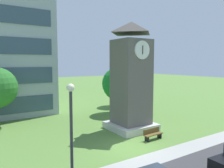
# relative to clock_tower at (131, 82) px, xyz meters

# --- Properties ---
(ground_plane) EXTENTS (160.00, 160.00, 0.00)m
(ground_plane) POSITION_rel_clock_tower_xyz_m (-2.88, -3.69, -4.38)
(ground_plane) COLOR #567F38
(kerb_strip) EXTENTS (120.00, 1.60, 0.01)m
(kerb_strip) POSITION_rel_clock_tower_xyz_m (-2.88, -5.88, -4.38)
(kerb_strip) COLOR #9E9E99
(kerb_strip) RESTS_ON ground
(clock_tower) EXTENTS (3.87, 3.87, 9.85)m
(clock_tower) POSITION_rel_clock_tower_xyz_m (0.00, 0.00, 0.00)
(clock_tower) COLOR #605B56
(clock_tower) RESTS_ON ground
(park_bench) EXTENTS (1.82, 0.58, 0.88)m
(park_bench) POSITION_rel_clock_tower_xyz_m (-0.23, -3.19, -3.92)
(park_bench) COLOR brown
(park_bench) RESTS_ON ground
(street_lamp) EXTENTS (0.36, 0.36, 5.27)m
(street_lamp) POSITION_rel_clock_tower_xyz_m (-8.69, -6.86, -1.07)
(street_lamp) COLOR #333338
(street_lamp) RESTS_ON ground
(tree_by_building) EXTENTS (3.50, 3.50, 5.95)m
(tree_by_building) POSITION_rel_clock_tower_xyz_m (5.77, 9.91, -0.20)
(tree_by_building) COLOR #513823
(tree_by_building) RESTS_ON ground
(tree_near_tower) EXTENTS (4.17, 4.17, 5.75)m
(tree_near_tower) POSITION_rel_clock_tower_xyz_m (2.77, 5.93, -0.73)
(tree_near_tower) COLOR #513823
(tree_near_tower) RESTS_ON ground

